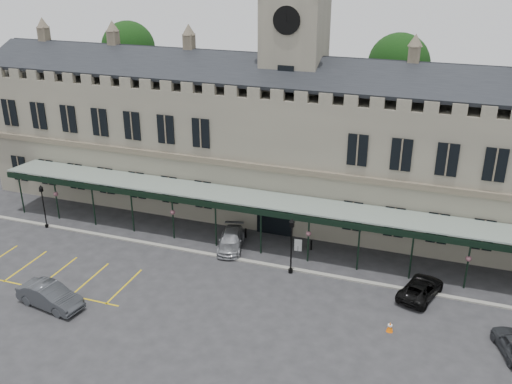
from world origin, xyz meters
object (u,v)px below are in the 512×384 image
(station_building, at_px, (292,148))
(car_taxi, at_px, (231,240))
(traffic_cone, at_px, (390,327))
(car_left_b, at_px, (50,296))
(car_van, at_px, (421,288))
(sign_board, at_px, (298,245))
(lamp_post_left, at_px, (43,203))
(lamp_post_mid, at_px, (291,241))
(person_b, at_px, (43,289))
(clock_tower, at_px, (294,75))

(station_building, xyz_separation_m, car_taxi, (-2.67, -8.65, -5.77))
(traffic_cone, height_order, car_taxi, car_taxi)
(car_left_b, distance_m, car_van, 26.44)
(traffic_cone, height_order, sign_board, sign_board)
(car_van, bearing_deg, traffic_cone, 90.59)
(traffic_cone, xyz_separation_m, sign_board, (-8.64, 8.54, 0.18))
(station_building, height_order, lamp_post_left, station_building)
(lamp_post_mid, relative_size, sign_board, 4.33)
(car_taxi, relative_size, person_b, 3.10)
(station_building, height_order, car_left_b, station_building)
(lamp_post_mid, distance_m, car_left_b, 17.88)
(clock_tower, height_order, car_taxi, clock_tower)
(lamp_post_left, height_order, car_taxi, lamp_post_left)
(station_building, xyz_separation_m, person_b, (-12.61, -20.24, -5.70))
(lamp_post_left, bearing_deg, traffic_cone, -9.48)
(lamp_post_mid, xyz_separation_m, traffic_cone, (8.24, -4.98, -2.44))
(clock_tower, height_order, lamp_post_mid, clock_tower)
(lamp_post_left, bearing_deg, station_building, 28.11)
(clock_tower, xyz_separation_m, traffic_cone, (11.45, -15.94, -12.76))
(lamp_post_mid, relative_size, person_b, 3.04)
(car_left_b, bearing_deg, person_b, 70.15)
(car_van, bearing_deg, car_left_b, 40.12)
(station_building, xyz_separation_m, clock_tower, (0.00, 0.09, 6.64))
(lamp_post_mid, xyz_separation_m, car_left_b, (-14.70, -9.98, -1.96))
(sign_board, bearing_deg, car_left_b, -140.83)
(station_building, relative_size, person_b, 38.86)
(lamp_post_mid, bearing_deg, car_taxi, 159.25)
(clock_tower, xyz_separation_m, lamp_post_left, (-19.89, -10.71, -10.66))
(car_taxi, bearing_deg, station_building, 58.77)
(car_left_b, xyz_separation_m, car_van, (24.50, 9.95, -0.19))
(lamp_post_left, bearing_deg, car_taxi, 6.53)
(station_building, bearing_deg, clock_tower, 90.00)
(car_left_b, xyz_separation_m, person_b, (-1.11, 0.62, -0.06))
(station_building, distance_m, lamp_post_mid, 11.92)
(clock_tower, relative_size, car_left_b, 4.91)
(lamp_post_left, distance_m, car_left_b, 13.33)
(car_left_b, height_order, car_taxi, car_left_b)
(car_van, bearing_deg, sign_board, -1.42)
(station_building, distance_m, person_b, 24.52)
(lamp_post_mid, relative_size, car_left_b, 0.93)
(lamp_post_mid, relative_size, traffic_cone, 6.58)
(station_building, relative_size, clock_tower, 2.42)
(lamp_post_left, relative_size, sign_board, 3.82)
(traffic_cone, distance_m, car_taxi, 15.85)
(lamp_post_left, xyz_separation_m, car_taxi, (17.22, 1.97, -1.76))
(traffic_cone, bearing_deg, clock_tower, 125.68)
(lamp_post_left, distance_m, car_taxi, 17.42)
(traffic_cone, relative_size, car_taxi, 0.15)
(person_b, bearing_deg, station_building, -140.38)
(car_taxi, bearing_deg, car_left_b, -140.00)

